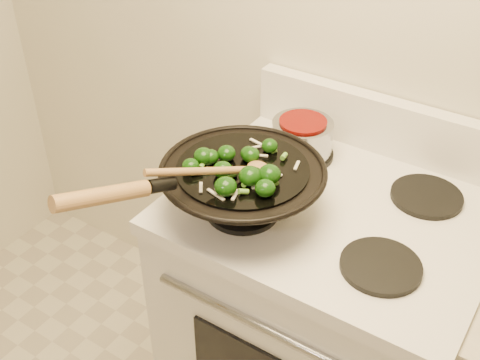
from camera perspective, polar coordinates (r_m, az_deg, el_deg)
The scene contains 5 objects.
stove at distance 1.83m, azimuth 7.77°, elevation -13.43°, with size 0.78×0.67×1.08m.
wok at distance 1.43m, azimuth 0.11°, elevation -0.63°, with size 0.40×0.64×0.25m.
stirfry at distance 1.37m, azimuth -0.10°, elevation 1.14°, with size 0.23×0.25×0.04m.
wooden_spoon at distance 1.34m, azimuth -1.13°, elevation 0.95°, with size 0.18×0.28×0.10m.
saucepan at distance 1.66m, azimuth 5.89°, elevation 4.09°, with size 0.17×0.27×0.10m.
Camera 1 is at (0.26, 0.05, 1.85)m, focal length 45.00 mm.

